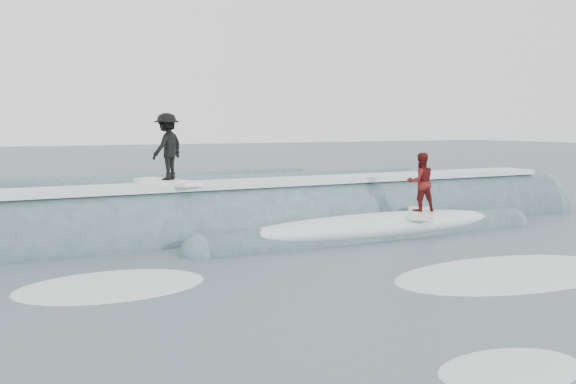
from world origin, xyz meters
name	(u,v)px	position (x,y,z in m)	size (l,w,h in m)	color
ground	(376,265)	(0.00, 0.00, 0.00)	(160.00, 160.00, 0.00)	#384851
breaking_wave	(280,230)	(0.18, 4.48, 0.04)	(21.71, 4.04, 2.53)	#35555A
surfer_black	(167,150)	(-2.72, 4.70, 2.14)	(1.19, 2.07, 1.69)	white
surfer_red	(421,187)	(3.14, 2.50, 1.19)	(1.66, 1.92, 1.58)	silver
whitewater	(418,284)	(-0.27, -1.59, 0.00)	(14.25, 7.92, 0.10)	silver
far_swells	(83,190)	(-2.37, 17.65, 0.00)	(38.32, 8.65, 0.80)	#35555A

